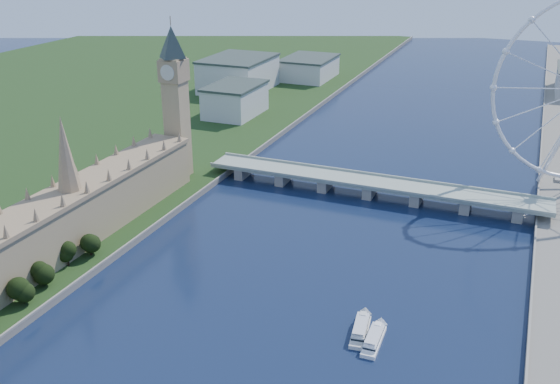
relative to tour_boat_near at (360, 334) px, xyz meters
The scene contains 6 objects.
parliament_range 164.75m from the tour_boat_near, behind, with size 24.00×200.00×70.00m.
big_ben 216.89m from the tour_boat_near, 141.96° to the left, with size 20.02×20.02×110.00m.
westminster_bridge 153.29m from the tour_boat_near, 103.05° to the left, with size 220.00×22.00×9.50m.
city_skyline 409.64m from the tour_boat_near, 89.35° to the left, with size 505.00×280.00×32.00m.
tour_boat_near is the anchor object (origin of this frame).
tour_boat_far 8.12m from the tour_boat_near, 32.08° to the right, with size 6.45×25.49×5.59m, color white, non-canonical shape.
Camera 1 is at (86.35, -65.86, 157.09)m, focal length 40.00 mm.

